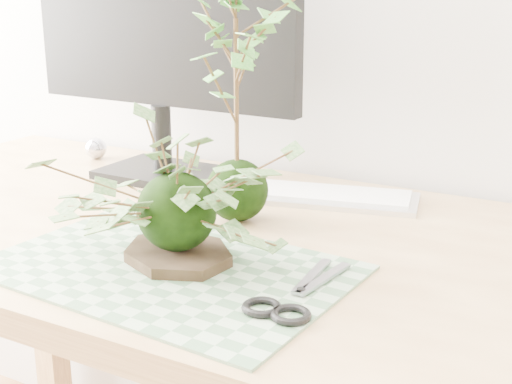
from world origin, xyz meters
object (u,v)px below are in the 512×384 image
desk (249,289)px  monitor (160,23)px  maple_kokedama (236,35)px  keyboard (301,194)px  ivy_kokedama (175,175)px

desk → monitor: bearing=145.5°
maple_kokedama → monitor: size_ratio=0.72×
desk → keyboard: bearing=93.4°
ivy_kokedama → monitor: 0.47m
keyboard → maple_kokedama: bearing=-117.1°
maple_kokedama → keyboard: bearing=76.1°
keyboard → desk: bearing=-99.8°
desk → maple_kokedama: 0.38m
desk → ivy_kokedama: ivy_kokedama is taller
monitor → ivy_kokedama: bearing=-50.9°
ivy_kokedama → keyboard: bearing=86.7°
desk → monitor: size_ratio=2.83×
desk → maple_kokedama: maple_kokedama is taller
keyboard → monitor: bearing=166.1°
maple_kokedama → monitor: monitor is taller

